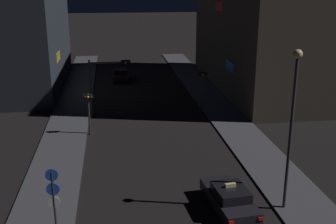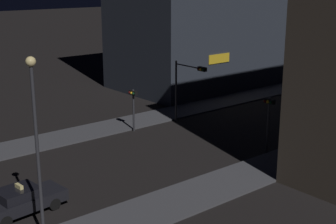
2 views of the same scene
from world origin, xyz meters
name	(u,v)px [view 1 (image 1 of 2)]	position (x,y,z in m)	size (l,w,h in m)	color
sidewalk_left	(71,112)	(-6.84, 27.52, 0.06)	(3.36, 59.04, 0.12)	#424247
sidewalk_right	(217,106)	(6.84, 27.52, 0.06)	(3.36, 59.04, 0.12)	#424247
taxi	(229,198)	(2.76, 8.92, 0.74)	(2.22, 4.60, 1.62)	black
far_car	(120,74)	(-2.03, 39.85, 0.73)	(1.92, 4.50, 1.42)	black
traffic_light_overhead	(106,76)	(-3.58, 25.79, 3.70)	(3.57, 0.42, 5.13)	#2D2D33
traffic_light_left_kerb	(88,105)	(-4.91, 21.44, 2.43)	(0.80, 0.42, 3.35)	#2D2D33
traffic_light_right_kerb	(202,84)	(4.91, 25.64, 2.78)	(0.80, 0.42, 3.90)	#2D2D33
sign_pole_left	(54,201)	(-5.76, 6.82, 2.42)	(0.57, 0.10, 3.81)	#2D2D33
street_lamp_near_block	(292,113)	(5.69, 8.70, 5.36)	(0.45, 0.45, 8.36)	#2D2D33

